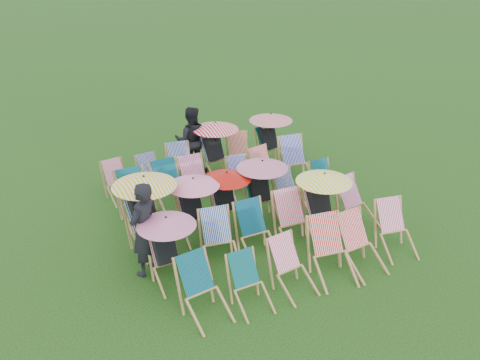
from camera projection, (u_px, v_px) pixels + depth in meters
name	position (u px, v px, depth m)	size (l,w,h in m)	color
ground	(245.00, 224.00, 11.03)	(100.00, 100.00, 0.00)	black
deckchair_0	(204.00, 290.00, 8.28)	(0.74, 0.95, 0.95)	#A97F4F
deckchair_1	(250.00, 284.00, 8.51)	(0.57, 0.79, 0.84)	#A97F4F
deckchair_2	(293.00, 267.00, 8.88)	(0.69, 0.89, 0.89)	#A97F4F
deckchair_3	(332.00, 251.00, 9.19)	(0.81, 1.03, 1.03)	#A97F4F
deckchair_4	(362.00, 245.00, 9.42)	(0.71, 0.94, 0.98)	#A97F4F
deckchair_5	(396.00, 229.00, 9.93)	(0.77, 0.96, 0.93)	#A97F4F
deckchair_6	(168.00, 249.00, 9.03)	(1.01, 1.06, 1.20)	#A97F4F
deckchair_7	(220.00, 241.00, 9.54)	(0.77, 0.97, 0.96)	#A97F4F
deckchair_8	(257.00, 232.00, 9.83)	(0.64, 0.89, 0.96)	#A97F4F
deckchair_9	(296.00, 222.00, 10.11)	(0.72, 0.96, 1.01)	#A97F4F
deckchair_10	(323.00, 204.00, 10.34)	(1.09, 1.13, 1.30)	#A97F4F
deckchair_11	(358.00, 204.00, 10.80)	(0.77, 0.97, 0.95)	#A97F4F
deckchair_12	(147.00, 212.00, 9.93)	(1.21, 1.31, 1.43)	#A97F4F
deckchair_13	(194.00, 207.00, 10.34)	(1.02, 1.06, 1.21)	#A97F4F
deckchair_14	(227.00, 199.00, 10.70)	(0.98, 1.02, 1.16)	#A97F4F
deckchair_15	(262.00, 189.00, 10.97)	(1.06, 1.11, 1.26)	#A97F4F
deckchair_16	(292.00, 193.00, 11.29)	(0.70, 0.89, 0.87)	#A97F4F
deckchair_17	(327.00, 182.00, 11.81)	(0.58, 0.79, 0.84)	#A97F4F
deckchair_18	(137.00, 199.00, 10.91)	(0.71, 0.97, 1.03)	#A97F4F
deckchair_19	(172.00, 189.00, 11.32)	(0.74, 0.99, 1.03)	#A97F4F
deckchair_20	(197.00, 183.00, 11.61)	(0.66, 0.92, 0.99)	#A97F4F
deckchair_21	(242.00, 179.00, 11.96)	(0.66, 0.85, 0.85)	#A97F4F
deckchair_22	(267.00, 169.00, 12.34)	(0.73, 0.92, 0.91)	#A97F4F
deckchair_23	(297.00, 162.00, 12.58)	(0.81, 1.03, 1.03)	#A97F4F
deckchair_24	(119.00, 182.00, 11.85)	(0.64, 0.83, 0.83)	#A97F4F
deckchair_25	(152.00, 175.00, 12.20)	(0.60, 0.79, 0.81)	#A97F4F
deckchair_26	(182.00, 166.00, 12.45)	(0.72, 0.93, 0.93)	#A97F4F
deckchair_27	(216.00, 148.00, 12.85)	(1.11, 1.19, 1.31)	#A97F4F
deckchair_28	(241.00, 154.00, 13.15)	(0.75, 0.93, 0.91)	#A97F4F
deckchair_29	(271.00, 138.00, 13.48)	(1.09, 1.16, 1.29)	#A97F4F
person_left	(144.00, 229.00, 9.14)	(0.64, 0.42, 1.75)	black
person_rear	(191.00, 140.00, 12.97)	(0.81, 0.63, 1.67)	black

